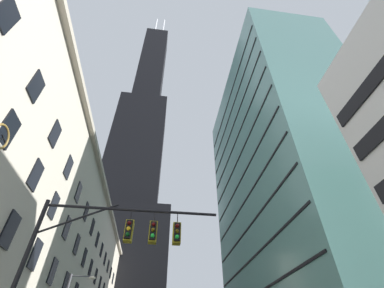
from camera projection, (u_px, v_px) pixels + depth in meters
station_building at (41, 263)px, 35.46m from camera, size 13.04×73.10×24.33m
dark_skyscraper at (132, 180)px, 99.70m from camera, size 29.83×29.83×194.97m
glass_office_midrise at (282, 178)px, 42.76m from camera, size 14.42×32.81×50.11m
traffic_signal_mast at (116, 245)px, 12.06m from camera, size 8.79×0.63×7.80m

